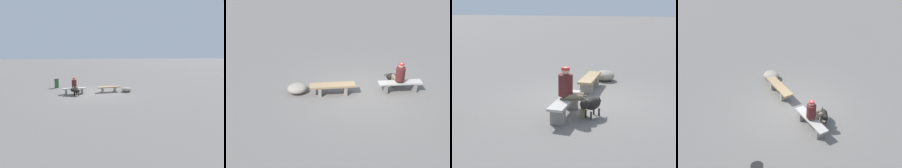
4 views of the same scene
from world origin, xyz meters
TOP-DOWN VIEW (x-y plane):
  - ground at (0.00, 0.00)m, footprint 210.00×210.00m
  - bench_left at (-1.23, -0.18)m, footprint 1.81×0.55m
  - bench_right at (1.46, -0.05)m, footprint 1.76×0.49m
  - seated_person at (1.42, 0.03)m, footprint 0.43×0.70m
  - dog at (1.35, 0.58)m, footprint 0.75×0.47m
  - boulder at (-2.64, -0.01)m, footprint 1.00×0.96m

SIDE VIEW (x-z plane):
  - ground at x=0.00m, z-range -0.06..0.00m
  - boulder at x=-2.64m, z-range 0.00..0.38m
  - bench_right at x=1.46m, z-range 0.08..0.53m
  - bench_left at x=-1.23m, z-range 0.10..0.54m
  - dog at x=1.35m, z-range 0.09..0.62m
  - seated_person at x=1.42m, z-range 0.10..1.35m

